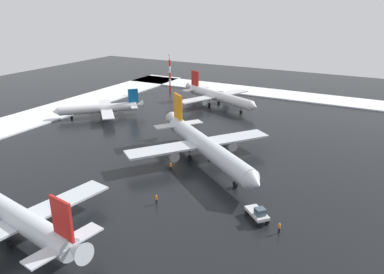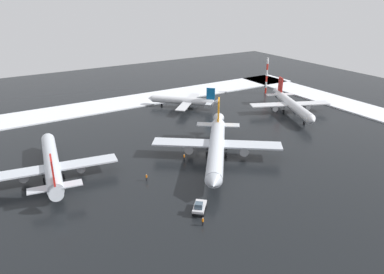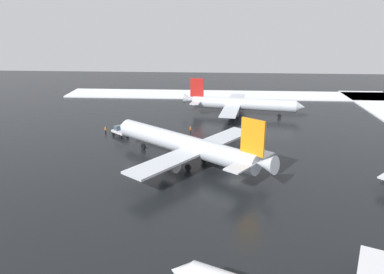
{
  "view_description": "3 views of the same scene",
  "coord_description": "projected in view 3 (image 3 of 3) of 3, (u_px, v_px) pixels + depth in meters",
  "views": [
    {
      "loc": [
        68.92,
        42.99,
        32.94
      ],
      "look_at": [
        1.39,
        6.11,
        4.97
      ],
      "focal_mm": 35.0,
      "sensor_mm": 36.0,
      "label": 1
    },
    {
      "loc": [
        52.35,
        80.08,
        41.19
      ],
      "look_at": [
        4.04,
        0.8,
        3.74
      ],
      "focal_mm": 35.0,
      "sensor_mm": 36.0,
      "label": 2
    },
    {
      "loc": [
        -66.71,
        4.32,
        28.86
      ],
      "look_at": [
        5.03,
        8.89,
        4.69
      ],
      "focal_mm": 35.0,
      "sensor_mm": 36.0,
      "label": 3
    }
  ],
  "objects": [
    {
      "name": "ground_plane",
      "position": [
        236.0,
        169.0,
        72.04
      ],
      "size": [
        240.0,
        240.0,
        0.0
      ],
      "primitive_type": "plane",
      "color": "black"
    },
    {
      "name": "ground_crew_by_nose_gear",
      "position": [
        210.0,
        148.0,
        80.73
      ],
      "size": [
        0.36,
        0.36,
        1.71
      ],
      "rotation": [
        0.0,
        0.0,
        0.57
      ],
      "color": "black",
      "rests_on": "ground_plane"
    },
    {
      "name": "airplane_distant_tail",
      "position": [
        241.0,
        104.0,
        108.26
      ],
      "size": [
        29.26,
        35.08,
        10.43
      ],
      "rotation": [
        0.0,
        0.0,
        4.56
      ],
      "color": "silver",
      "rests_on": "ground_plane"
    },
    {
      "name": "airplane_far_rear",
      "position": [
        187.0,
        145.0,
        73.53
      ],
      "size": [
        29.9,
        34.16,
        11.92
      ],
      "rotation": [
        0.0,
        0.0,
        0.93
      ],
      "color": "silver",
      "rests_on": "ground_plane"
    },
    {
      "name": "ground_crew_beside_wing",
      "position": [
        190.0,
        129.0,
        93.16
      ],
      "size": [
        0.36,
        0.36,
        1.71
      ],
      "rotation": [
        0.0,
        0.0,
        4.33
      ],
      "color": "black",
      "rests_on": "ground_plane"
    },
    {
      "name": "ground_crew_mid_apron",
      "position": [
        105.0,
        130.0,
        92.9
      ],
      "size": [
        0.36,
        0.36,
        1.71
      ],
      "rotation": [
        0.0,
        0.0,
        4.06
      ],
      "color": "black",
      "rests_on": "ground_plane"
    },
    {
      "name": "snow_bank_right",
      "position": [
        227.0,
        95.0,
        135.35
      ],
      "size": [
        14.0,
        116.0,
        0.43
      ],
      "primitive_type": "cube",
      "color": "white",
      "rests_on": "ground_plane"
    },
    {
      "name": "pushback_tug",
      "position": [
        120.0,
        131.0,
        90.85
      ],
      "size": [
        4.72,
        4.89,
        2.5
      ],
      "rotation": [
        0.0,
        0.0,
        0.84
      ],
      "color": "silver",
      "rests_on": "ground_plane"
    }
  ]
}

